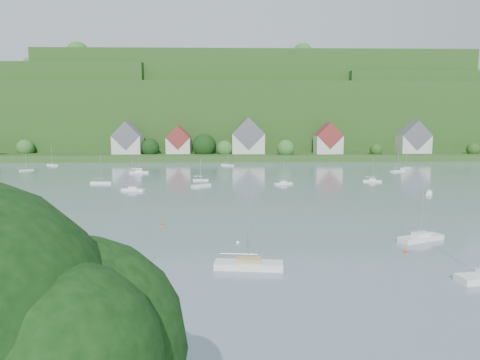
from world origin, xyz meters
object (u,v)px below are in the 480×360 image
object	(u,v)px
near_sailboat_0	(26,279)
near_sailboat_3	(421,237)
near_sailboat_2	(249,264)
near_sailboat_1	(130,287)

from	to	relation	value
near_sailboat_0	near_sailboat_3	world-z (taller)	near_sailboat_3
near_sailboat_2	near_sailboat_0	bearing A→B (deg)	-164.55
near_sailboat_1	near_sailboat_3	size ratio (longest dim) A/B	0.84
near_sailboat_2	near_sailboat_3	distance (m)	26.75
near_sailboat_0	near_sailboat_2	size ratio (longest dim) A/B	0.85
near_sailboat_3	near_sailboat_1	bearing A→B (deg)	-177.84
near_sailboat_0	near_sailboat_2	world-z (taller)	near_sailboat_2
near_sailboat_0	near_sailboat_2	xyz separation A→B (m)	(22.72, 3.78, 0.05)
near_sailboat_1	near_sailboat_2	bearing A→B (deg)	26.11
near_sailboat_3	near_sailboat_2	bearing A→B (deg)	-179.13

